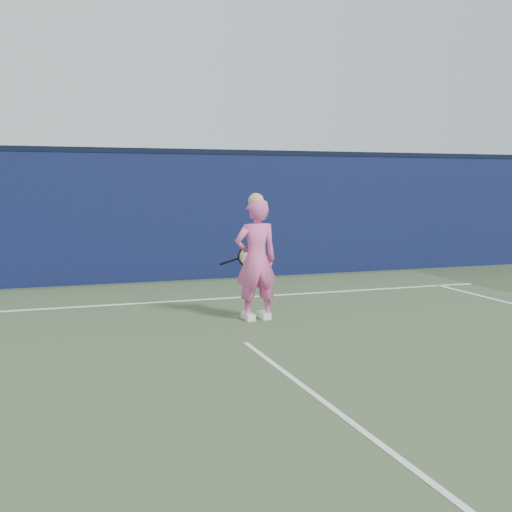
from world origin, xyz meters
name	(u,v)px	position (x,y,z in m)	size (l,w,h in m)	color
ground	(275,366)	(0.00, 0.00, 0.00)	(80.00, 80.00, 0.00)	#34452A
court_surface	(367,436)	(0.00, -2.00, 0.00)	(11.00, 16.00, 0.01)	#415938
backstop_wall	(160,218)	(0.00, 6.50, 1.25)	(24.00, 0.40, 2.50)	#0D1539
wall_cap	(159,151)	(0.00, 6.50, 2.55)	(24.00, 0.42, 0.10)	black
player	(256,259)	(0.57, 2.28, 0.86)	(0.64, 0.44, 1.78)	#E659A1
racket	(245,257)	(0.54, 2.69, 0.85)	(0.54, 0.14, 0.29)	black
court_lines	(286,374)	(0.00, -0.33, 0.01)	(11.00, 12.04, 0.01)	white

